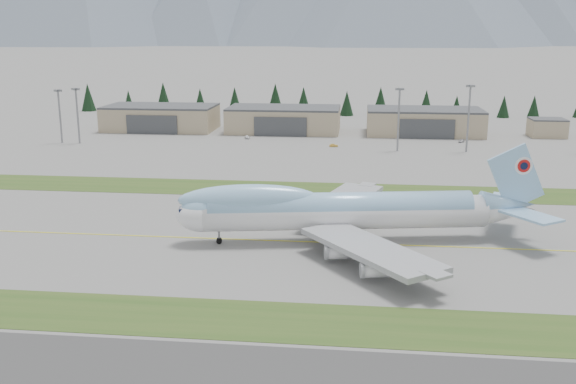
# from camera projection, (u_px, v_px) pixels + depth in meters

# --- Properties ---
(ground) EXTENTS (7000.00, 7000.00, 0.00)m
(ground) POSITION_uv_depth(u_px,v_px,m) (272.00, 241.00, 133.59)
(ground) COLOR slate
(ground) RESTS_ON ground
(grass_strip_near) EXTENTS (400.00, 14.00, 0.08)m
(grass_strip_near) POSITION_uv_depth(u_px,v_px,m) (238.00, 319.00, 96.96)
(grass_strip_near) COLOR #2F4E1C
(grass_strip_near) RESTS_ON ground
(grass_strip_far) EXTENTS (400.00, 18.00, 0.08)m
(grass_strip_far) POSITION_uv_depth(u_px,v_px,m) (294.00, 189.00, 176.98)
(grass_strip_far) COLOR #2F4E1C
(grass_strip_far) RESTS_ON ground
(taxiway_line_main) EXTENTS (400.00, 0.40, 0.02)m
(taxiway_line_main) POSITION_uv_depth(u_px,v_px,m) (272.00, 241.00, 133.59)
(taxiway_line_main) COLOR yellow
(taxiway_line_main) RESTS_ON ground
(boeing_747_freighter) EXTENTS (77.38, 65.58, 20.29)m
(boeing_747_freighter) POSITION_uv_depth(u_px,v_px,m) (342.00, 210.00, 131.73)
(boeing_747_freighter) COLOR white
(boeing_747_freighter) RESTS_ON ground
(hangar_left) EXTENTS (48.00, 26.60, 10.80)m
(hangar_left) POSITION_uv_depth(u_px,v_px,m) (161.00, 118.00, 284.32)
(hangar_left) COLOR tan
(hangar_left) RESTS_ON ground
(hangar_center) EXTENTS (48.00, 26.60, 10.80)m
(hangar_center) POSITION_uv_depth(u_px,v_px,m) (284.00, 119.00, 278.42)
(hangar_center) COLOR tan
(hangar_center) RESTS_ON ground
(hangar_right) EXTENTS (48.00, 26.60, 10.80)m
(hangar_right) POSITION_uv_depth(u_px,v_px,m) (424.00, 121.00, 271.99)
(hangar_right) COLOR tan
(hangar_right) RESTS_ON ground
(control_shed) EXTENTS (14.00, 12.00, 7.60)m
(control_shed) POSITION_uv_depth(u_px,v_px,m) (547.00, 128.00, 265.19)
(control_shed) COLOR tan
(control_shed) RESTS_ON ground
(floodlight_masts) EXTENTS (199.58, 6.58, 24.07)m
(floodlight_masts) POSITION_uv_depth(u_px,v_px,m) (317.00, 106.00, 235.81)
(floodlight_masts) COLOR gray
(floodlight_masts) RESTS_ON ground
(service_vehicle_a) EXTENTS (2.60, 4.16, 1.32)m
(service_vehicle_a) POSITION_uv_depth(u_px,v_px,m) (247.00, 139.00, 261.29)
(service_vehicle_a) COLOR silver
(service_vehicle_a) RESTS_ON ground
(service_vehicle_b) EXTENTS (3.49, 1.80, 1.10)m
(service_vehicle_b) POSITION_uv_depth(u_px,v_px,m) (334.00, 147.00, 242.83)
(service_vehicle_b) COLOR gold
(service_vehicle_b) RESTS_ON ground
(service_vehicle_c) EXTENTS (3.11, 3.94, 1.07)m
(service_vehicle_c) POSITION_uv_depth(u_px,v_px,m) (461.00, 142.00, 252.40)
(service_vehicle_c) COLOR #A9A9AD
(service_vehicle_c) RESTS_ON ground
(conifer_belt) EXTENTS (267.49, 15.08, 15.93)m
(conifer_belt) POSITION_uv_depth(u_px,v_px,m) (296.00, 101.00, 337.60)
(conifer_belt) COLOR black
(conifer_belt) RESTS_ON ground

